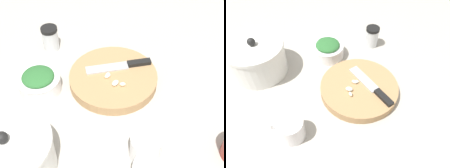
# 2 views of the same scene
# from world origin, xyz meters

# --- Properties ---
(ground_plane) EXTENTS (5.00, 5.00, 0.00)m
(ground_plane) POSITION_xyz_m (0.00, 0.00, 0.00)
(ground_plane) COLOR #B2ADA3
(cutting_board) EXTENTS (0.27, 0.27, 0.03)m
(cutting_board) POSITION_xyz_m (0.04, -0.11, 0.02)
(cutting_board) COLOR tan
(cutting_board) RESTS_ON ground_plane
(chef_knife) EXTENTS (0.20, 0.13, 0.01)m
(chef_knife) POSITION_xyz_m (0.02, -0.16, 0.04)
(chef_knife) COLOR black
(chef_knife) RESTS_ON cutting_board
(garlic_cloves) EXTENTS (0.07, 0.05, 0.01)m
(garlic_cloves) POSITION_xyz_m (0.03, -0.08, 0.04)
(garlic_cloves) COLOR silver
(garlic_cloves) RESTS_ON cutting_board
(herb_bowl) EXTENTS (0.13, 0.13, 0.07)m
(herb_bowl) POSITION_xyz_m (0.24, -0.01, 0.03)
(herb_bowl) COLOR white
(herb_bowl) RESTS_ON ground_plane
(spice_jar) EXTENTS (0.06, 0.06, 0.09)m
(spice_jar) POSITION_xyz_m (0.30, -0.20, 0.04)
(spice_jar) COLOR silver
(spice_jar) RESTS_ON ground_plane
(coffee_mug) EXTENTS (0.08, 0.11, 0.07)m
(coffee_mug) POSITION_xyz_m (-0.12, 0.11, 0.04)
(coffee_mug) COLOR white
(coffee_mug) RESTS_ON ground_plane
(stock_pot) EXTENTS (0.21, 0.21, 0.15)m
(stock_pot) POSITION_xyz_m (0.18, 0.25, 0.06)
(stock_pot) COLOR silver
(stock_pot) RESTS_ON ground_plane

